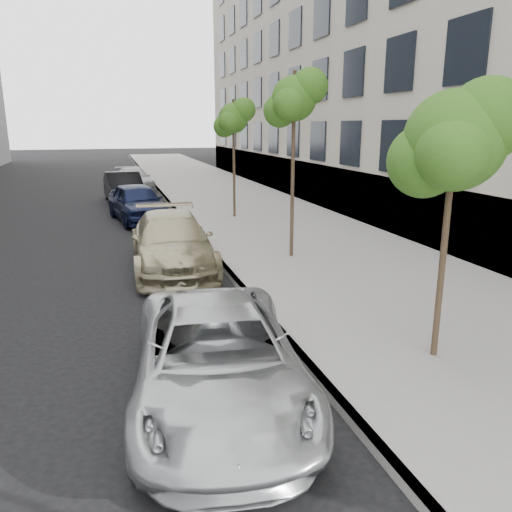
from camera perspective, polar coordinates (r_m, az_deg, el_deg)
name	(u,v)px	position (r m, az deg, el deg)	size (l,w,h in m)	color
ground	(274,456)	(6.19, 2.05, -21.86)	(160.00, 160.00, 0.00)	black
sidewalk	(213,189)	(29.53, -4.94, 7.66)	(6.40, 72.00, 0.14)	gray
curb	(159,191)	(29.06, -11.03, 7.33)	(0.15, 72.00, 0.14)	#9E9B93
tree_near	(456,140)	(7.87, 21.90, 12.17)	(1.78, 1.58, 4.22)	#38281C
tree_mid	(295,99)	(13.61, 4.49, 17.45)	(1.56, 1.36, 4.98)	#38281C
tree_far	(234,118)	(19.81, -2.52, 15.45)	(1.54, 1.34, 4.56)	#38281C
minivan	(218,357)	(6.88, -4.40, -11.48)	(2.18, 4.72, 1.31)	#BBBEC0
suv	(172,242)	(13.25, -9.60, 1.60)	(2.03, 4.98, 1.45)	tan
sedan_blue	(137,202)	(20.26, -13.40, 5.98)	(1.75, 4.35, 1.48)	black
sedan_black	(124,188)	(25.22, -14.85, 7.55)	(1.57, 4.49, 1.48)	black
sedan_rear	(134,179)	(30.32, -13.78, 8.54)	(1.77, 4.34, 1.26)	#A4A6AC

